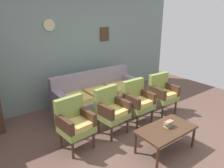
% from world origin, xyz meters
% --- Properties ---
extents(ground_plane, '(7.68, 7.68, 0.00)m').
position_xyz_m(ground_plane, '(0.00, 0.00, 0.00)').
color(ground_plane, brown).
extents(wall_back_with_decor, '(6.40, 0.09, 2.70)m').
position_xyz_m(wall_back_with_decor, '(0.00, 2.63, 1.35)').
color(wall_back_with_decor, gray).
rests_on(wall_back_with_decor, ground).
extents(floral_couch, '(2.09, 0.85, 0.90)m').
position_xyz_m(floral_couch, '(0.11, 1.76, 0.32)').
color(floral_couch, gray).
rests_on(floral_couch, ground).
extents(armchair_near_cabinet, '(0.56, 0.53, 0.90)m').
position_xyz_m(armchair_near_cabinet, '(-1.02, 0.77, 0.50)').
color(armchair_near_cabinet, '#849947').
rests_on(armchair_near_cabinet, ground).
extents(armchair_by_doorway, '(0.57, 0.54, 0.90)m').
position_xyz_m(armchair_by_doorway, '(-0.24, 0.78, 0.50)').
color(armchair_by_doorway, '#849947').
rests_on(armchair_by_doorway, ground).
extents(armchair_row_middle, '(0.52, 0.49, 0.90)m').
position_xyz_m(armchair_row_middle, '(0.46, 0.79, 0.50)').
color(armchair_row_middle, '#849947').
rests_on(armchair_row_middle, ground).
extents(armchair_near_couch_end, '(0.55, 0.53, 0.90)m').
position_xyz_m(armchair_near_couch_end, '(1.22, 0.77, 0.50)').
color(armchair_near_couch_end, '#849947').
rests_on(armchair_near_couch_end, ground).
extents(coffee_table, '(1.00, 0.56, 0.42)m').
position_xyz_m(coffee_table, '(0.15, -0.23, 0.38)').
color(coffee_table, '#472D1E').
rests_on(coffee_table, ground).
extents(book_stack_on_table, '(0.16, 0.11, 0.11)m').
position_xyz_m(book_stack_on_table, '(0.22, -0.21, 0.47)').
color(book_stack_on_table, tan).
rests_on(book_stack_on_table, coffee_table).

